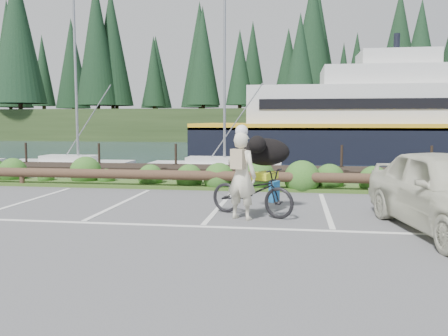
{
  "coord_description": "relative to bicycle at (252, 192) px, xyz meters",
  "views": [
    {
      "loc": [
        1.85,
        -9.63,
        2.14
      ],
      "look_at": [
        0.3,
        0.61,
        1.1
      ],
      "focal_mm": 38.0,
      "sensor_mm": 36.0,
      "label": 1
    }
  ],
  "objects": [
    {
      "name": "harbor_backdrop",
      "position": [
        -0.51,
        77.62,
        -0.54
      ],
      "size": [
        170.0,
        160.0,
        30.0
      ],
      "color": "#19293C",
      "rests_on": "ground"
    },
    {
      "name": "dog",
      "position": [
        0.26,
        0.61,
        0.86
      ],
      "size": [
        0.95,
        1.25,
        0.65
      ],
      "primitive_type": "ellipsoid",
      "rotation": [
        0.0,
        0.0,
        1.17
      ],
      "color": "black",
      "rests_on": "bicycle"
    },
    {
      "name": "ground",
      "position": [
        -0.89,
        -0.9,
        -0.54
      ],
      "size": [
        72.0,
        72.0,
        0.0
      ],
      "primitive_type": "plane",
      "color": "#4E4E50"
    },
    {
      "name": "log_rail",
      "position": [
        -0.89,
        3.7,
        -0.54
      ],
      "size": [
        32.0,
        0.3,
        0.6
      ],
      "primitive_type": null,
      "color": "#443021",
      "rests_on": "ground"
    },
    {
      "name": "bicycle",
      "position": [
        0.0,
        0.0,
        0.0
      ],
      "size": [
        2.17,
        1.47,
        1.08
      ],
      "primitive_type": "imported",
      "rotation": [
        0.0,
        0.0,
        1.17
      ],
      "color": "black",
      "rests_on": "ground"
    },
    {
      "name": "vegetation_strip",
      "position": [
        -0.89,
        4.4,
        -0.49
      ],
      "size": [
        34.0,
        1.6,
        0.1
      ],
      "primitive_type": "cube",
      "color": "#3D5B21",
      "rests_on": "ground"
    },
    {
      "name": "cyclist",
      "position": [
        -0.19,
        -0.44,
        0.41
      ],
      "size": [
        0.81,
        0.69,
        1.89
      ],
      "primitive_type": "imported",
      "rotation": [
        0.0,
        0.0,
        2.74
      ],
      "color": "beige",
      "rests_on": "ground"
    }
  ]
}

